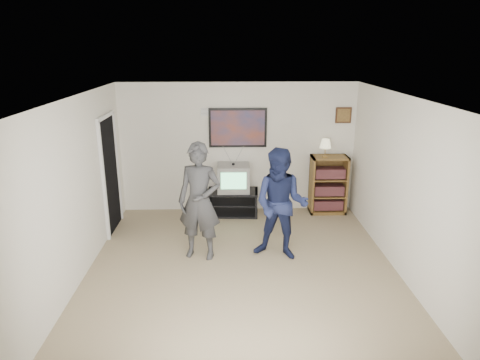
{
  "coord_description": "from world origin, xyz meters",
  "views": [
    {
      "loc": [
        -0.19,
        -5.53,
        3.14
      ],
      "look_at": [
        -0.01,
        0.77,
        1.15
      ],
      "focal_mm": 32.0,
      "sensor_mm": 36.0,
      "label": 1
    }
  ],
  "objects_px": {
    "crt_television": "(233,178)",
    "person_short": "(281,205)",
    "person_tall": "(200,202)",
    "media_stand": "(233,202)",
    "bookshelf": "(328,185)"
  },
  "relations": [
    {
      "from": "person_tall",
      "to": "person_short",
      "type": "relative_size",
      "value": 1.05
    },
    {
      "from": "bookshelf",
      "to": "person_short",
      "type": "bearing_deg",
      "value": -122.1
    },
    {
      "from": "media_stand",
      "to": "person_tall",
      "type": "xyz_separation_m",
      "value": [
        -0.52,
        -1.73,
        0.66
      ]
    },
    {
      "from": "crt_television",
      "to": "person_tall",
      "type": "distance_m",
      "value": 1.82
    },
    {
      "from": "person_tall",
      "to": "person_short",
      "type": "bearing_deg",
      "value": 10.72
    },
    {
      "from": "person_tall",
      "to": "person_short",
      "type": "height_order",
      "value": "person_tall"
    },
    {
      "from": "crt_television",
      "to": "bookshelf",
      "type": "distance_m",
      "value": 1.85
    },
    {
      "from": "media_stand",
      "to": "person_short",
      "type": "height_order",
      "value": "person_short"
    },
    {
      "from": "media_stand",
      "to": "bookshelf",
      "type": "xyz_separation_m",
      "value": [
        1.85,
        0.05,
        0.33
      ]
    },
    {
      "from": "person_tall",
      "to": "person_short",
      "type": "distance_m",
      "value": 1.22
    },
    {
      "from": "crt_television",
      "to": "person_tall",
      "type": "relative_size",
      "value": 0.33
    },
    {
      "from": "person_tall",
      "to": "person_short",
      "type": "xyz_separation_m",
      "value": [
        1.22,
        -0.05,
        -0.04
      ]
    },
    {
      "from": "crt_television",
      "to": "person_short",
      "type": "height_order",
      "value": "person_short"
    },
    {
      "from": "media_stand",
      "to": "person_tall",
      "type": "distance_m",
      "value": 1.92
    },
    {
      "from": "media_stand",
      "to": "crt_television",
      "type": "xyz_separation_m",
      "value": [
        0.01,
        0.0,
        0.49
      ]
    }
  ]
}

